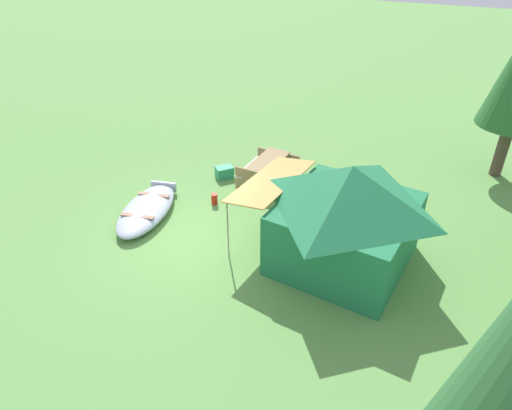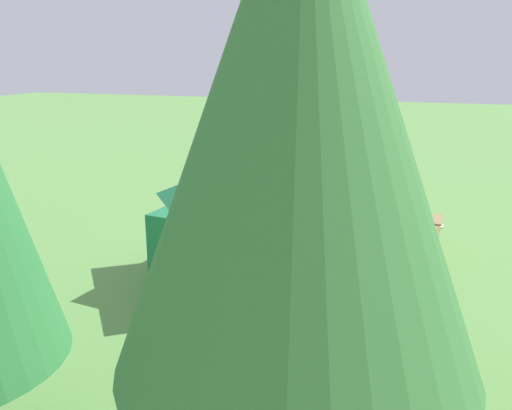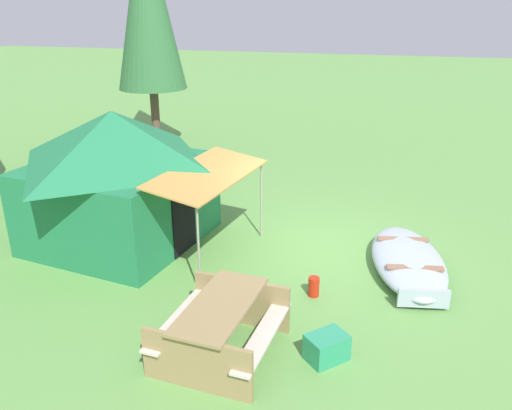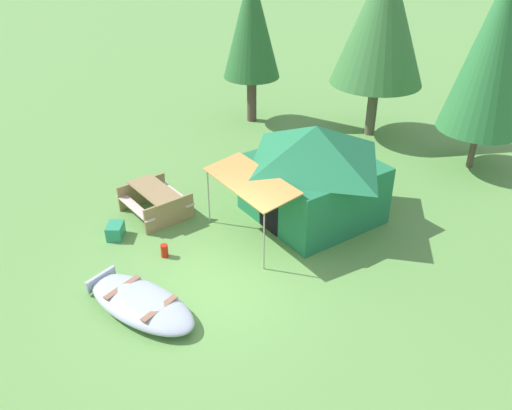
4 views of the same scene
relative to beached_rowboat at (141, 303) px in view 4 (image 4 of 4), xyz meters
The scene contains 9 objects.
ground_plane 1.73m from the beached_rowboat, 76.25° to the left, with size 80.00×80.00×0.00m, color #609849.
beached_rowboat is the anchor object (origin of this frame).
canvas_cabin_tent 5.60m from the beached_rowboat, 91.72° to the left, with size 3.61×4.47×2.59m.
picnic_table 3.91m from the beached_rowboat, 141.76° to the left, with size 1.80×1.58×0.77m.
cooler_box 2.99m from the beached_rowboat, 159.99° to the left, with size 0.53×0.37×0.37m, color #288F62.
fuel_can 1.93m from the beached_rowboat, 131.00° to the left, with size 0.18×0.18×0.33m, color red.
pine_tree_back_right 12.12m from the beached_rowboat, 102.59° to the left, with size 3.16×3.16×6.17m.
pine_tree_far_center 11.54m from the beached_rowboat, 125.40° to the left, with size 2.06×2.06×5.56m.
pine_tree_side 11.99m from the beached_rowboat, 83.40° to the left, with size 2.51×2.51×6.24m.
Camera 4 is at (7.48, -5.70, 7.61)m, focal length 37.34 mm.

